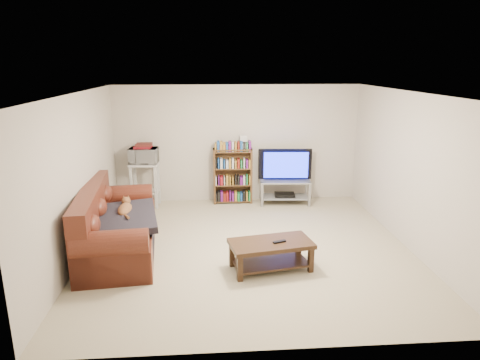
{
  "coord_description": "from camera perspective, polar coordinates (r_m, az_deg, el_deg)",
  "views": [
    {
      "loc": [
        -0.59,
        -6.19,
        2.81
      ],
      "look_at": [
        -0.1,
        0.4,
        1.0
      ],
      "focal_mm": 32.0,
      "sensor_mm": 36.0,
      "label": 1
    }
  ],
  "objects": [
    {
      "name": "game_boxes",
      "position": [
        8.64,
        -12.8,
        4.34
      ],
      "size": [
        0.34,
        0.3,
        0.05
      ],
      "primitive_type": "cube",
      "rotation": [
        0.0,
        0.0,
        -0.06
      ],
      "color": "maroon",
      "rests_on": "microwave"
    },
    {
      "name": "dvd_player",
      "position": [
        8.85,
        5.97,
        -1.98
      ],
      "size": [
        0.42,
        0.31,
        0.06
      ],
      "primitive_type": "cube",
      "rotation": [
        0.0,
        0.0,
        -0.07
      ],
      "color": "black",
      "rests_on": "tv_stand"
    },
    {
      "name": "microwave",
      "position": [
        8.67,
        -12.73,
        3.19
      ],
      "size": [
        0.57,
        0.41,
        0.3
      ],
      "primitive_type": "imported",
      "rotation": [
        0.0,
        0.0,
        -0.06
      ],
      "color": "silver",
      "rests_on": "microwave_stand"
    },
    {
      "name": "sofa",
      "position": [
        6.87,
        -16.57,
        -6.35
      ],
      "size": [
        1.26,
        2.46,
        1.01
      ],
      "rotation": [
        0.0,
        0.0,
        0.1
      ],
      "color": "#5A2417",
      "rests_on": "floor"
    },
    {
      "name": "television",
      "position": [
        8.69,
        6.08,
        1.99
      ],
      "size": [
        1.1,
        0.22,
        0.63
      ],
      "primitive_type": "imported",
      "rotation": [
        0.0,
        0.0,
        3.08
      ],
      "color": "black",
      "rests_on": "tv_stand"
    },
    {
      "name": "ceiling",
      "position": [
        6.23,
        1.21,
        11.54
      ],
      "size": [
        5.0,
        5.0,
        0.0
      ],
      "primitive_type": "plane",
      "rotation": [
        3.14,
        0.0,
        0.0
      ],
      "color": "white",
      "rests_on": "ground"
    },
    {
      "name": "floor",
      "position": [
        6.82,
        1.1,
        -9.0
      ],
      "size": [
        5.0,
        5.0,
        0.0
      ],
      "primitive_type": "plane",
      "color": "beige",
      "rests_on": "ground"
    },
    {
      "name": "bookshelf",
      "position": [
        8.77,
        -0.98,
        0.68
      ],
      "size": [
        0.79,
        0.25,
        1.14
      ],
      "rotation": [
        0.0,
        0.0,
        -0.0
      ],
      "color": "#4E331B",
      "rests_on": "floor"
    },
    {
      "name": "microwave_stand",
      "position": [
        8.78,
        -12.55,
        0.17
      ],
      "size": [
        0.58,
        0.44,
        0.89
      ],
      "rotation": [
        0.0,
        0.0,
        -0.06
      ],
      "color": "silver",
      "rests_on": "floor"
    },
    {
      "name": "remote",
      "position": [
        6.0,
        5.27,
        -8.18
      ],
      "size": [
        0.19,
        0.11,
        0.02
      ],
      "primitive_type": "cube",
      "rotation": [
        0.0,
        0.0,
        0.33
      ],
      "color": "black",
      "rests_on": "coffee_table"
    },
    {
      "name": "coffee_table",
      "position": [
        6.07,
        4.14,
        -9.29
      ],
      "size": [
        1.22,
        0.77,
        0.41
      ],
      "rotation": [
        0.0,
        0.0,
        0.18
      ],
      "color": "#311F11",
      "rests_on": "floor"
    },
    {
      "name": "wall_back",
      "position": [
        8.86,
        -0.36,
        4.85
      ],
      "size": [
        5.0,
        0.0,
        5.0
      ],
      "primitive_type": "plane",
      "rotation": [
        1.57,
        0.0,
        0.0
      ],
      "color": "beige",
      "rests_on": "ground"
    },
    {
      "name": "tv_stand",
      "position": [
        8.81,
        6.0,
        -1.03
      ],
      "size": [
        1.04,
        0.52,
        0.51
      ],
      "rotation": [
        0.0,
        0.0,
        -0.07
      ],
      "color": "#999EA3",
      "rests_on": "floor"
    },
    {
      "name": "wall_left",
      "position": [
        6.68,
        -20.74,
        0.35
      ],
      "size": [
        0.0,
        5.0,
        5.0
      ],
      "primitive_type": "plane",
      "rotation": [
        1.57,
        0.0,
        1.57
      ],
      "color": "beige",
      "rests_on": "ground"
    },
    {
      "name": "wall_front",
      "position": [
        4.07,
        4.46,
        -8.05
      ],
      "size": [
        5.0,
        0.0,
        5.0
      ],
      "primitive_type": "plane",
      "rotation": [
        -1.57,
        0.0,
        0.0
      ],
      "color": "beige",
      "rests_on": "ground"
    },
    {
      "name": "shelf_clutter",
      "position": [
        8.65,
        -0.35,
        4.94
      ],
      "size": [
        0.58,
        0.18,
        0.28
      ],
      "rotation": [
        0.0,
        0.0,
        -0.0
      ],
      "color": "silver",
      "rests_on": "bookshelf"
    },
    {
      "name": "wall_right",
      "position": [
        7.1,
        21.68,
        1.11
      ],
      "size": [
        0.0,
        5.0,
        5.0
      ],
      "primitive_type": "plane",
      "rotation": [
        1.57,
        0.0,
        -1.57
      ],
      "color": "beige",
      "rests_on": "ground"
    },
    {
      "name": "blanket",
      "position": [
        6.62,
        -15.2,
        -4.91
      ],
      "size": [
        1.12,
        1.34,
        0.2
      ],
      "primitive_type": "cube",
      "rotation": [
        0.05,
        -0.04,
        0.18
      ],
      "color": "#242029",
      "rests_on": "sofa"
    },
    {
      "name": "cat",
      "position": [
        6.8,
        -15.09,
        -3.82
      ],
      "size": [
        0.32,
        0.67,
        0.19
      ],
      "primitive_type": null,
      "rotation": [
        0.0,
        0.0,
        0.1
      ],
      "color": "brown",
      "rests_on": "sofa"
    }
  ]
}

